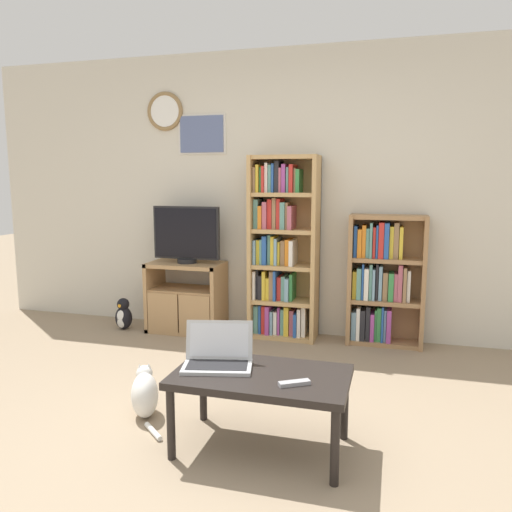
{
  "coord_description": "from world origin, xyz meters",
  "views": [
    {
      "loc": [
        0.89,
        -2.19,
        1.43
      ],
      "look_at": [
        -0.08,
        1.28,
        0.88
      ],
      "focal_mm": 35.0,
      "sensor_mm": 36.0,
      "label": 1
    }
  ],
  "objects_px": {
    "bookshelf_short": "(382,281)",
    "laptop": "(218,355)",
    "tv_stand": "(186,297)",
    "cat": "(145,393)",
    "coffee_table": "(261,382)",
    "penguin_figurine": "(123,315)",
    "television": "(186,235)",
    "remote_near_laptop": "(294,383)",
    "bookshelf_tall": "(281,251)"
  },
  "relations": [
    {
      "from": "cat",
      "to": "laptop",
      "type": "bearing_deg",
      "value": -40.96
    },
    {
      "from": "television",
      "to": "coffee_table",
      "type": "height_order",
      "value": "television"
    },
    {
      "from": "tv_stand",
      "to": "coffee_table",
      "type": "xyz_separation_m",
      "value": [
        1.24,
        -1.85,
        0.04
      ]
    },
    {
      "from": "bookshelf_tall",
      "to": "coffee_table",
      "type": "bearing_deg",
      "value": -80.09
    },
    {
      "from": "penguin_figurine",
      "to": "television",
      "type": "bearing_deg",
      "value": 10.64
    },
    {
      "from": "tv_stand",
      "to": "bookshelf_short",
      "type": "relative_size",
      "value": 0.62
    },
    {
      "from": "television",
      "to": "bookshelf_tall",
      "type": "xyz_separation_m",
      "value": [
        0.88,
        0.09,
        -0.14
      ]
    },
    {
      "from": "tv_stand",
      "to": "bookshelf_short",
      "type": "xyz_separation_m",
      "value": [
        1.8,
        0.12,
        0.23
      ]
    },
    {
      "from": "television",
      "to": "laptop",
      "type": "relative_size",
      "value": 1.54
    },
    {
      "from": "laptop",
      "to": "penguin_figurine",
      "type": "height_order",
      "value": "laptop"
    },
    {
      "from": "remote_near_laptop",
      "to": "bookshelf_tall",
      "type": "bearing_deg",
      "value": 163.22
    },
    {
      "from": "coffee_table",
      "to": "penguin_figurine",
      "type": "bearing_deg",
      "value": 136.83
    },
    {
      "from": "coffee_table",
      "to": "penguin_figurine",
      "type": "height_order",
      "value": "coffee_table"
    },
    {
      "from": "tv_stand",
      "to": "bookshelf_tall",
      "type": "height_order",
      "value": "bookshelf_tall"
    },
    {
      "from": "laptop",
      "to": "penguin_figurine",
      "type": "distance_m",
      "value": 2.35
    },
    {
      "from": "bookshelf_short",
      "to": "cat",
      "type": "distance_m",
      "value": 2.28
    },
    {
      "from": "bookshelf_tall",
      "to": "laptop",
      "type": "relative_size",
      "value": 3.94
    },
    {
      "from": "bookshelf_tall",
      "to": "penguin_figurine",
      "type": "xyz_separation_m",
      "value": [
        -1.51,
        -0.21,
        -0.65
      ]
    },
    {
      "from": "coffee_table",
      "to": "cat",
      "type": "bearing_deg",
      "value": 167.44
    },
    {
      "from": "television",
      "to": "penguin_figurine",
      "type": "bearing_deg",
      "value": -169.36
    },
    {
      "from": "television",
      "to": "penguin_figurine",
      "type": "distance_m",
      "value": 1.01
    },
    {
      "from": "bookshelf_short",
      "to": "cat",
      "type": "bearing_deg",
      "value": -126.79
    },
    {
      "from": "bookshelf_tall",
      "to": "remote_near_laptop",
      "type": "height_order",
      "value": "bookshelf_tall"
    },
    {
      "from": "tv_stand",
      "to": "remote_near_laptop",
      "type": "distance_m",
      "value": 2.43
    },
    {
      "from": "tv_stand",
      "to": "cat",
      "type": "relative_size",
      "value": 1.66
    },
    {
      "from": "television",
      "to": "penguin_figurine",
      "type": "xyz_separation_m",
      "value": [
        -0.63,
        -0.12,
        -0.79
      ]
    },
    {
      "from": "coffee_table",
      "to": "laptop",
      "type": "height_order",
      "value": "laptop"
    },
    {
      "from": "coffee_table",
      "to": "cat",
      "type": "xyz_separation_m",
      "value": [
        -0.78,
        0.17,
        -0.24
      ]
    },
    {
      "from": "tv_stand",
      "to": "remote_near_laptop",
      "type": "height_order",
      "value": "tv_stand"
    },
    {
      "from": "cat",
      "to": "bookshelf_tall",
      "type": "bearing_deg",
      "value": 49.16
    },
    {
      "from": "television",
      "to": "remote_near_laptop",
      "type": "distance_m",
      "value": 2.47
    },
    {
      "from": "television",
      "to": "bookshelf_short",
      "type": "xyz_separation_m",
      "value": [
        1.78,
        0.12,
        -0.36
      ]
    },
    {
      "from": "coffee_table",
      "to": "bookshelf_tall",
      "type": "bearing_deg",
      "value": 99.91
    },
    {
      "from": "bookshelf_short",
      "to": "penguin_figurine",
      "type": "distance_m",
      "value": 2.45
    },
    {
      "from": "bookshelf_short",
      "to": "laptop",
      "type": "xyz_separation_m",
      "value": [
        -0.81,
        -1.93,
        -0.08
      ]
    },
    {
      "from": "tv_stand",
      "to": "coffee_table",
      "type": "bearing_deg",
      "value": -56.21
    },
    {
      "from": "cat",
      "to": "coffee_table",
      "type": "bearing_deg",
      "value": -39.22
    },
    {
      "from": "remote_near_laptop",
      "to": "bookshelf_short",
      "type": "bearing_deg",
      "value": 138.67
    },
    {
      "from": "tv_stand",
      "to": "cat",
      "type": "bearing_deg",
      "value": -74.83
    },
    {
      "from": "tv_stand",
      "to": "laptop",
      "type": "xyz_separation_m",
      "value": [
        0.98,
        -1.81,
        0.15
      ]
    },
    {
      "from": "penguin_figurine",
      "to": "laptop",
      "type": "bearing_deg",
      "value": -46.76
    },
    {
      "from": "tv_stand",
      "to": "bookshelf_short",
      "type": "distance_m",
      "value": 1.81
    },
    {
      "from": "tv_stand",
      "to": "television",
      "type": "relative_size",
      "value": 1.09
    },
    {
      "from": "tv_stand",
      "to": "cat",
      "type": "distance_m",
      "value": 1.75
    },
    {
      "from": "television",
      "to": "bookshelf_tall",
      "type": "distance_m",
      "value": 0.9
    },
    {
      "from": "bookshelf_short",
      "to": "laptop",
      "type": "height_order",
      "value": "bookshelf_short"
    },
    {
      "from": "tv_stand",
      "to": "bookshelf_tall",
      "type": "xyz_separation_m",
      "value": [
        0.9,
        0.09,
        0.46
      ]
    },
    {
      "from": "tv_stand",
      "to": "laptop",
      "type": "height_order",
      "value": "tv_stand"
    },
    {
      "from": "coffee_table",
      "to": "cat",
      "type": "relative_size",
      "value": 2.19
    },
    {
      "from": "tv_stand",
      "to": "penguin_figurine",
      "type": "relative_size",
      "value": 2.29
    }
  ]
}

